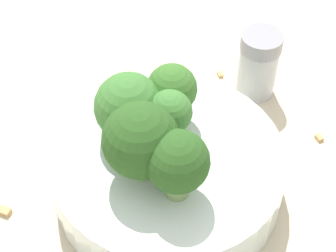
% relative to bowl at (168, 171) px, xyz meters
% --- Properties ---
extents(ground_plane, '(3.00, 3.00, 0.00)m').
position_rel_bowl_xyz_m(ground_plane, '(0.00, 0.00, -0.02)').
color(ground_plane, beige).
extents(bowl, '(0.19, 0.19, 0.04)m').
position_rel_bowl_xyz_m(bowl, '(0.00, 0.00, 0.00)').
color(bowl, silver).
rests_on(bowl, ground_plane).
extents(broccoli_floret_0, '(0.03, 0.03, 0.05)m').
position_rel_bowl_xyz_m(broccoli_floret_0, '(-0.01, -0.01, 0.06)').
color(broccoli_floret_0, '#84AD66').
rests_on(broccoli_floret_0, bowl).
extents(broccoli_floret_1, '(0.06, 0.06, 0.07)m').
position_rel_bowl_xyz_m(broccoli_floret_1, '(0.03, -0.01, 0.06)').
color(broccoli_floret_1, '#84AD66').
rests_on(broccoli_floret_1, bowl).
extents(broccoli_floret_2, '(0.04, 0.04, 0.05)m').
position_rel_bowl_xyz_m(broccoli_floret_2, '(-0.03, -0.02, 0.06)').
color(broccoli_floret_2, '#7A9E5B').
rests_on(broccoli_floret_2, bowl).
extents(broccoli_floret_3, '(0.05, 0.05, 0.06)m').
position_rel_bowl_xyz_m(broccoli_floret_3, '(0.03, 0.03, 0.06)').
color(broccoli_floret_3, '#7A9E5B').
rests_on(broccoli_floret_3, bowl).
extents(broccoli_floret_4, '(0.05, 0.05, 0.06)m').
position_rel_bowl_xyz_m(broccoli_floret_4, '(-0.00, -0.04, 0.05)').
color(broccoli_floret_4, '#84AD66').
rests_on(broccoli_floret_4, bowl).
extents(pepper_shaker, '(0.04, 0.04, 0.07)m').
position_rel_bowl_xyz_m(pepper_shaker, '(-0.14, 0.00, 0.01)').
color(pepper_shaker, '#B2B7BC').
rests_on(pepper_shaker, ground_plane).
extents(almond_crumb_0, '(0.01, 0.01, 0.01)m').
position_rel_bowl_xyz_m(almond_crumb_0, '(-0.12, 0.08, -0.02)').
color(almond_crumb_0, tan).
rests_on(almond_crumb_0, ground_plane).
extents(almond_crumb_2, '(0.01, 0.01, 0.01)m').
position_rel_bowl_xyz_m(almond_crumb_2, '(0.10, -0.09, -0.02)').
color(almond_crumb_2, tan).
rests_on(almond_crumb_2, ground_plane).
extents(almond_crumb_3, '(0.01, 0.01, 0.01)m').
position_rel_bowl_xyz_m(almond_crumb_3, '(-0.14, -0.04, -0.02)').
color(almond_crumb_3, tan).
rests_on(almond_crumb_3, ground_plane).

